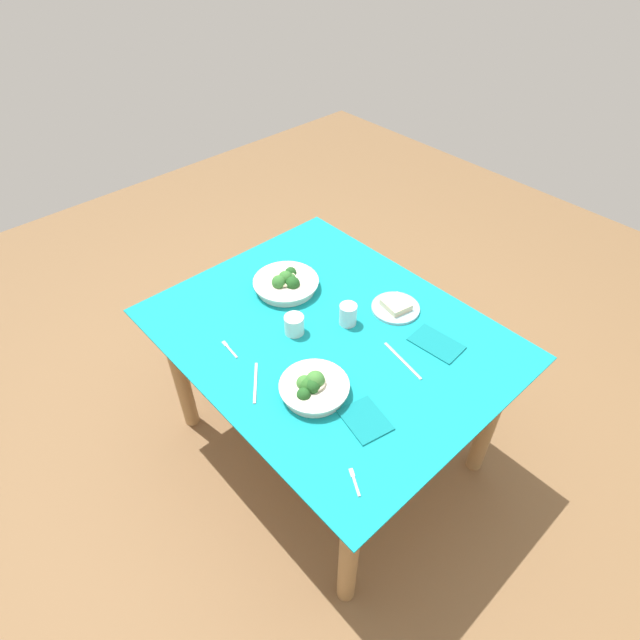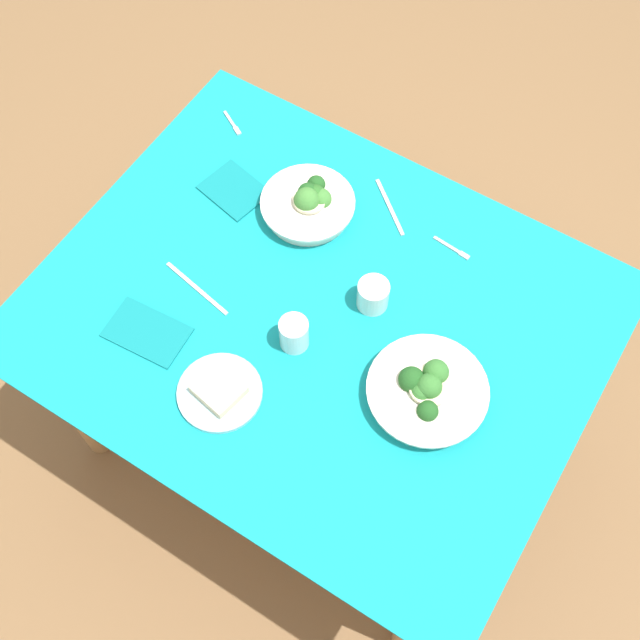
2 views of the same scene
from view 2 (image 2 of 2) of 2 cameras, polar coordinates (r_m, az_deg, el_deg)
The scene contains 13 objects.
ground_plane at distance 2.67m, azimuth -0.14°, elevation -7.24°, with size 6.00×6.00×0.00m, color brown.
dining_table at distance 2.09m, azimuth -0.18°, elevation -1.03°, with size 1.34×1.07×0.74m.
broccoli_bowl_far at distance 1.89m, azimuth 7.38°, elevation -4.88°, with size 0.28×0.28×0.09m.
broccoli_bowl_near at distance 2.13m, azimuth -0.75°, elevation 8.09°, with size 0.24×0.24×0.09m.
bread_side_plate at distance 1.91m, azimuth -6.97°, elevation -4.93°, with size 0.20×0.20×0.04m.
water_glass_center at distance 1.98m, azimuth 3.69°, elevation 1.74°, with size 0.08×0.08×0.08m, color silver.
water_glass_side at distance 1.92m, azimuth -1.81°, elevation -0.95°, with size 0.07×0.07×0.09m, color silver.
fork_by_far_bowl at distance 2.35m, azimuth -6.06°, elevation 13.34°, with size 0.09×0.05×0.00m.
fork_by_near_bowl at distance 2.12m, azimuth 9.20°, elevation 4.89°, with size 0.11×0.02×0.00m.
table_knife_left at distance 2.17m, azimuth 4.85°, elevation 7.81°, with size 0.19×0.01×0.00m, color #B7B7BC.
table_knife_right at distance 2.05m, azimuth -8.53°, elevation 2.19°, with size 0.21×0.01×0.00m, color #B7B7BC.
napkin_folded_upper at distance 2.01m, azimuth -11.90°, elevation -0.84°, with size 0.19×0.12×0.01m, color #0F777D.
napkin_folded_lower at distance 2.21m, azimuth -5.97°, elevation 8.93°, with size 0.16×0.13×0.01m, color #0F777D.
Camera 2 is at (-0.51, 0.80, 2.49)m, focal length 46.21 mm.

